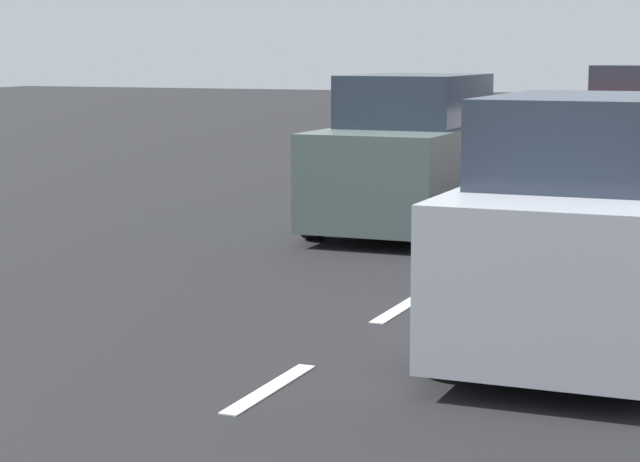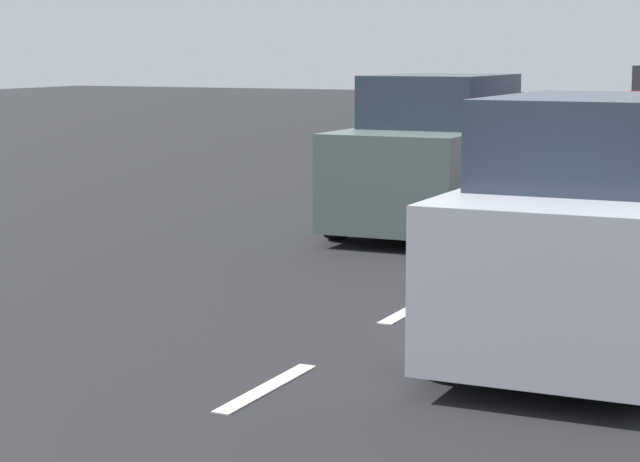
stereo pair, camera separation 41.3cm
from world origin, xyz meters
TOP-DOWN VIEW (x-y plane):
  - car_outgoing_ahead at (1.90, 7.96)m, footprint 1.98×4.33m
  - car_oncoming_lead at (-1.51, 13.74)m, footprint 2.06×4.28m

SIDE VIEW (x-z plane):
  - car_outgoing_ahead at x=1.90m, z-range -0.07..2.03m
  - car_oncoming_lead at x=-1.51m, z-range -0.07..2.06m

